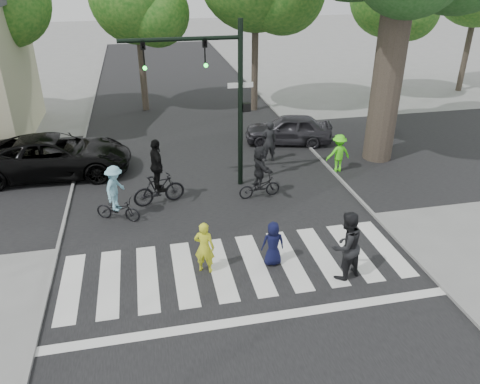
{
  "coord_description": "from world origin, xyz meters",
  "views": [
    {
      "loc": [
        -2.19,
        -9.57,
        7.79
      ],
      "look_at": [
        0.5,
        3.0,
        1.3
      ],
      "focal_mm": 35.0,
      "sensor_mm": 36.0,
      "label": 1
    }
  ],
  "objects_px": {
    "pedestrian_woman": "(204,247)",
    "car_grey": "(289,129)",
    "pedestrian_child": "(273,244)",
    "traffic_signal": "(216,84)",
    "cyclist_right": "(260,175)",
    "pedestrian_adult": "(346,246)",
    "cyclist_left": "(116,197)",
    "car_suv": "(56,156)",
    "cyclist_mid": "(158,178)"
  },
  "relations": [
    {
      "from": "pedestrian_adult",
      "to": "cyclist_right",
      "type": "distance_m",
      "value": 5.15
    },
    {
      "from": "pedestrian_adult",
      "to": "cyclist_left",
      "type": "xyz_separation_m",
      "value": [
        -6.0,
        4.4,
        -0.15
      ]
    },
    {
      "from": "pedestrian_adult",
      "to": "car_grey",
      "type": "relative_size",
      "value": 0.49
    },
    {
      "from": "pedestrian_adult",
      "to": "pedestrian_woman",
      "type": "bearing_deg",
      "value": -35.42
    },
    {
      "from": "traffic_signal",
      "to": "car_suv",
      "type": "distance_m",
      "value": 7.22
    },
    {
      "from": "pedestrian_adult",
      "to": "cyclist_mid",
      "type": "xyz_separation_m",
      "value": [
        -4.61,
        5.29,
        -0.0
      ]
    },
    {
      "from": "pedestrian_adult",
      "to": "cyclist_mid",
      "type": "distance_m",
      "value": 7.02
    },
    {
      "from": "pedestrian_woman",
      "to": "pedestrian_child",
      "type": "relative_size",
      "value": 1.16
    },
    {
      "from": "pedestrian_child",
      "to": "cyclist_mid",
      "type": "xyz_separation_m",
      "value": [
        -2.9,
        4.32,
        0.32
      ]
    },
    {
      "from": "pedestrian_child",
      "to": "traffic_signal",
      "type": "bearing_deg",
      "value": -81.17
    },
    {
      "from": "cyclist_right",
      "to": "car_suv",
      "type": "bearing_deg",
      "value": 154.05
    },
    {
      "from": "cyclist_left",
      "to": "car_suv",
      "type": "xyz_separation_m",
      "value": [
        -2.42,
        4.22,
        -0.03
      ]
    },
    {
      "from": "pedestrian_adult",
      "to": "cyclist_left",
      "type": "height_order",
      "value": "pedestrian_adult"
    },
    {
      "from": "cyclist_mid",
      "to": "traffic_signal",
      "type": "bearing_deg",
      "value": 22.71
    },
    {
      "from": "pedestrian_woman",
      "to": "cyclist_left",
      "type": "xyz_separation_m",
      "value": [
        -2.38,
        3.39,
        0.07
      ]
    },
    {
      "from": "car_suv",
      "to": "car_grey",
      "type": "height_order",
      "value": "car_suv"
    },
    {
      "from": "pedestrian_adult",
      "to": "cyclist_mid",
      "type": "relative_size",
      "value": 0.82
    },
    {
      "from": "cyclist_left",
      "to": "car_grey",
      "type": "height_order",
      "value": "cyclist_left"
    },
    {
      "from": "pedestrian_woman",
      "to": "traffic_signal",
      "type": "bearing_deg",
      "value": -80.92
    },
    {
      "from": "pedestrian_woman",
      "to": "car_grey",
      "type": "distance_m",
      "value": 10.45
    },
    {
      "from": "car_suv",
      "to": "cyclist_left",
      "type": "bearing_deg",
      "value": -147.94
    },
    {
      "from": "traffic_signal",
      "to": "car_grey",
      "type": "relative_size",
      "value": 1.51
    },
    {
      "from": "pedestrian_woman",
      "to": "car_grey",
      "type": "height_order",
      "value": "pedestrian_woman"
    },
    {
      "from": "pedestrian_child",
      "to": "car_grey",
      "type": "xyz_separation_m",
      "value": [
        3.31,
        9.1,
        0.02
      ]
    },
    {
      "from": "cyclist_right",
      "to": "pedestrian_woman",
      "type": "bearing_deg",
      "value": -122.47
    },
    {
      "from": "pedestrian_child",
      "to": "cyclist_right",
      "type": "distance_m",
      "value": 4.13
    },
    {
      "from": "pedestrian_woman",
      "to": "car_grey",
      "type": "xyz_separation_m",
      "value": [
        5.22,
        9.06,
        -0.09
      ]
    },
    {
      "from": "pedestrian_woman",
      "to": "pedestrian_adult",
      "type": "relative_size",
      "value": 0.78
    },
    {
      "from": "traffic_signal",
      "to": "pedestrian_child",
      "type": "distance_m",
      "value": 6.22
    },
    {
      "from": "car_grey",
      "to": "cyclist_left",
      "type": "bearing_deg",
      "value": -38.58
    },
    {
      "from": "pedestrian_child",
      "to": "car_suv",
      "type": "height_order",
      "value": "car_suv"
    },
    {
      "from": "car_grey",
      "to": "cyclist_right",
      "type": "bearing_deg",
      "value": -13.15
    },
    {
      "from": "cyclist_left",
      "to": "car_suv",
      "type": "distance_m",
      "value": 4.86
    },
    {
      "from": "traffic_signal",
      "to": "car_grey",
      "type": "height_order",
      "value": "traffic_signal"
    },
    {
      "from": "cyclist_mid",
      "to": "car_suv",
      "type": "height_order",
      "value": "cyclist_mid"
    },
    {
      "from": "pedestrian_child",
      "to": "cyclist_right",
      "type": "relative_size",
      "value": 0.68
    },
    {
      "from": "traffic_signal",
      "to": "pedestrian_child",
      "type": "relative_size",
      "value": 4.54
    },
    {
      "from": "cyclist_mid",
      "to": "car_suv",
      "type": "distance_m",
      "value": 5.06
    },
    {
      "from": "cyclist_right",
      "to": "traffic_signal",
      "type": "bearing_deg",
      "value": 137.11
    },
    {
      "from": "car_suv",
      "to": "car_grey",
      "type": "distance_m",
      "value": 10.12
    },
    {
      "from": "cyclist_left",
      "to": "cyclist_mid",
      "type": "bearing_deg",
      "value": 32.52
    },
    {
      "from": "car_grey",
      "to": "pedestrian_child",
      "type": "bearing_deg",
      "value": -5.27
    },
    {
      "from": "pedestrian_child",
      "to": "cyclist_left",
      "type": "height_order",
      "value": "cyclist_left"
    },
    {
      "from": "pedestrian_woman",
      "to": "cyclist_mid",
      "type": "bearing_deg",
      "value": -54.21
    },
    {
      "from": "pedestrian_adult",
      "to": "traffic_signal",
      "type": "bearing_deg",
      "value": -89.08
    },
    {
      "from": "traffic_signal",
      "to": "pedestrian_adult",
      "type": "height_order",
      "value": "traffic_signal"
    },
    {
      "from": "cyclist_right",
      "to": "car_suv",
      "type": "distance_m",
      "value": 8.18
    },
    {
      "from": "car_suv",
      "to": "pedestrian_child",
      "type": "bearing_deg",
      "value": -136.54
    },
    {
      "from": "cyclist_right",
      "to": "car_grey",
      "type": "xyz_separation_m",
      "value": [
        2.66,
        5.03,
        -0.19
      ]
    },
    {
      "from": "cyclist_mid",
      "to": "car_grey",
      "type": "distance_m",
      "value": 7.84
    }
  ]
}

